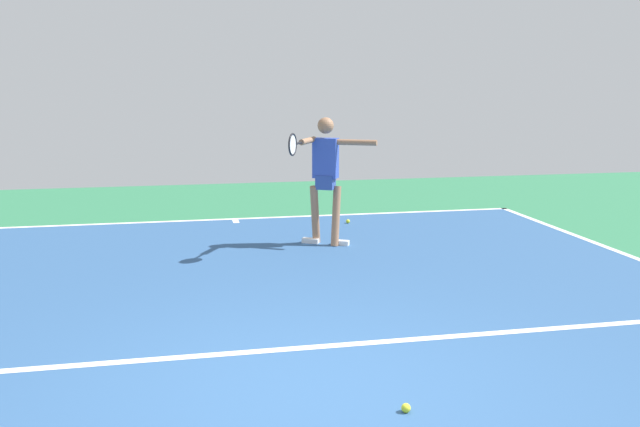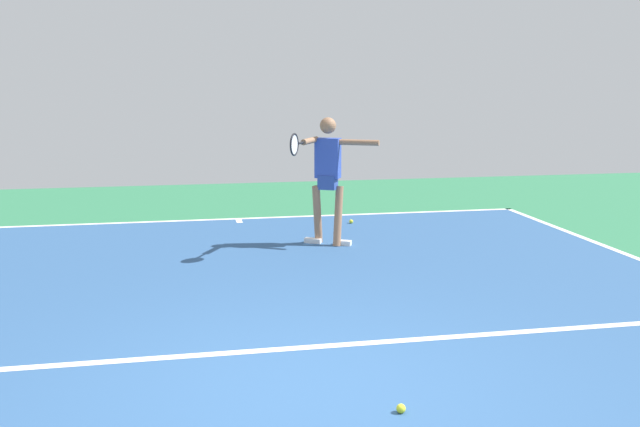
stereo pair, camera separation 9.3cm
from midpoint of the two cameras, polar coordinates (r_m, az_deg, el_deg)
ground_plane at (r=5.15m, az=-0.73°, el=-14.98°), size 22.29×22.29×0.00m
court_surface at (r=5.15m, az=-0.73°, el=-14.96°), size 10.00×13.76×0.00m
court_line_baseline_near at (r=11.64m, az=-6.64°, el=-0.43°), size 10.00×0.10×0.01m
court_line_service at (r=5.96m, az=-2.28°, el=-11.26°), size 7.50×0.10×0.01m
court_line_centre_mark at (r=11.45m, az=-6.57°, el=-0.62°), size 0.10×0.30×0.01m
tennis_player at (r=9.51m, az=0.92°, el=3.54°), size 1.32×1.06×1.81m
tennis_ball_near_service_line at (r=4.92m, az=7.36°, el=-15.91°), size 0.07×0.07×0.07m
tennis_ball_by_sideline at (r=11.19m, az=2.86°, el=-0.67°), size 0.07×0.07×0.07m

